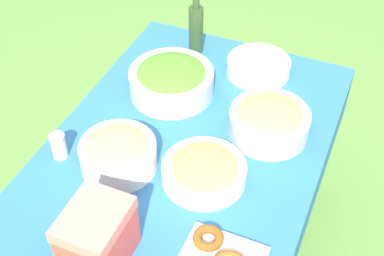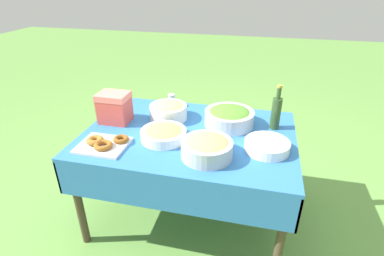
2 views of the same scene
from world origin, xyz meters
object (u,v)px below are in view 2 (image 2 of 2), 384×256
salad_bowl (229,116)px  fruit_bowl (164,134)px  plate_stack (267,146)px  bread_bowl (207,147)px  donut_platter (104,144)px  olive_oil_bottle (276,112)px  cooler_box (114,107)px  pasta_bowl (168,110)px

salad_bowl → fruit_bowl: (0.37, 0.29, -0.02)m
plate_stack → bread_bowl: bearing=23.7°
donut_platter → bread_bowl: 0.62m
plate_stack → salad_bowl: bearing=-47.3°
donut_platter → olive_oil_bottle: (-0.98, -0.47, 0.10)m
salad_bowl → cooler_box: cooler_box is taller
salad_bowl → donut_platter: size_ratio=1.14×
olive_oil_bottle → fruit_bowl: bearing=24.8°
donut_platter → plate_stack: 0.96m
pasta_bowl → bread_bowl: 0.55m
pasta_bowl → bread_bowl: (-0.35, 0.42, -0.00)m
salad_bowl → bread_bowl: salad_bowl is taller
salad_bowl → plate_stack: salad_bowl is taller
fruit_bowl → cooler_box: size_ratio=1.37×
salad_bowl → cooler_box: size_ratio=1.60×
bread_bowl → donut_platter: bearing=3.2°
donut_platter → fruit_bowl: (-0.32, -0.17, 0.02)m
donut_platter → bread_bowl: (-0.61, -0.03, 0.04)m
pasta_bowl → plate_stack: pasta_bowl is taller
donut_platter → cooler_box: (0.08, -0.33, 0.08)m
olive_oil_bottle → bread_bowl: olive_oil_bottle is taller
olive_oil_bottle → donut_platter: bearing=25.7°
donut_platter → olive_oil_bottle: 1.10m
donut_platter → fruit_bowl: bearing=-152.5°
pasta_bowl → cooler_box: cooler_box is taller
donut_platter → olive_oil_bottle: bearing=-154.3°
fruit_bowl → cooler_box: 0.44m
donut_platter → plate_stack: plate_stack is taller
pasta_bowl → fruit_bowl: size_ratio=0.92×
cooler_box → salad_bowl: bearing=-170.8°
pasta_bowl → bread_bowl: bearing=130.2°
salad_bowl → cooler_box: (0.77, 0.12, 0.04)m
pasta_bowl → olive_oil_bottle: bearing=-178.3°
olive_oil_bottle → pasta_bowl: bearing=1.7°
donut_platter → plate_stack: size_ratio=1.12×
olive_oil_bottle → salad_bowl: bearing=4.2°
bread_bowl → olive_oil_bottle: bearing=-130.1°
plate_stack → cooler_box: (1.02, -0.15, 0.07)m
pasta_bowl → cooler_box: size_ratio=1.26×
bread_bowl → fruit_bowl: bread_bowl is taller
salad_bowl → pasta_bowl: (0.43, -0.00, -0.00)m
plate_stack → olive_oil_bottle: bearing=-98.5°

